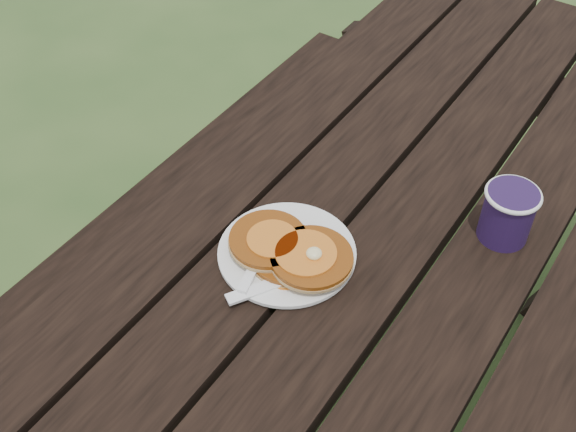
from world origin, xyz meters
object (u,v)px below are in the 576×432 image
Objects in this scene: pancake_stack at (291,251)px; plate at (287,254)px; coffee_cup at (508,211)px; picnic_table at (367,376)px.

plate is at bearing 150.63° from pancake_stack.
plate is at bearing -138.60° from coffee_cup.
picnic_table is 0.42m from plate.
plate is 2.24× the size of coffee_cup.
plate is 0.02m from pancake_stack.
coffee_cup reaches higher than plate.
coffee_cup is at bearing 43.53° from pancake_stack.
coffee_cup is (0.26, 0.23, 0.05)m from plate.
pancake_stack is 2.13× the size of coffee_cup.
pancake_stack is (0.01, -0.01, 0.02)m from plate.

